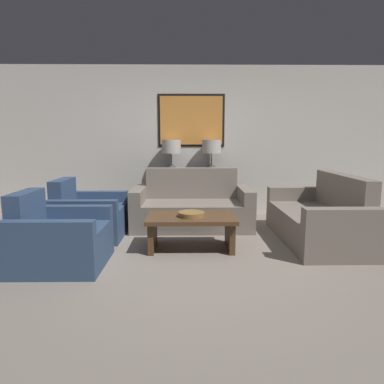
{
  "coord_description": "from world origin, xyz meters",
  "views": [
    {
      "loc": [
        -0.07,
        -3.78,
        1.4
      ],
      "look_at": [
        -0.01,
        0.93,
        0.65
      ],
      "focal_mm": 32.0,
      "sensor_mm": 36.0,
      "label": 1
    }
  ],
  "objects_px": {
    "couch_by_back_wall": "(192,208)",
    "couch_by_side": "(319,219)",
    "table_lamp_left": "(171,150)",
    "armchair_near_back_wall": "(88,217)",
    "decorative_bowl": "(191,214)",
    "table_lamp_right": "(211,150)",
    "armchair_near_camera": "(59,240)",
    "coffee_table": "(191,225)",
    "console_table": "(191,196)"
  },
  "relations": [
    {
      "from": "table_lamp_left",
      "to": "couch_by_back_wall",
      "type": "relative_size",
      "value": 0.33
    },
    {
      "from": "table_lamp_right",
      "to": "coffee_table",
      "type": "relative_size",
      "value": 0.55
    },
    {
      "from": "console_table",
      "to": "couch_by_side",
      "type": "bearing_deg",
      "value": -40.34
    },
    {
      "from": "coffee_table",
      "to": "decorative_bowl",
      "type": "xyz_separation_m",
      "value": [
        0.0,
        -0.05,
        0.15
      ]
    },
    {
      "from": "table_lamp_right",
      "to": "couch_by_side",
      "type": "relative_size",
      "value": 0.33
    },
    {
      "from": "decorative_bowl",
      "to": "couch_by_back_wall",
      "type": "bearing_deg",
      "value": 88.89
    },
    {
      "from": "console_table",
      "to": "table_lamp_left",
      "type": "xyz_separation_m",
      "value": [
        -0.35,
        0.0,
        0.81
      ]
    },
    {
      "from": "armchair_near_back_wall",
      "to": "decorative_bowl",
      "type": "bearing_deg",
      "value": -22.47
    },
    {
      "from": "couch_by_side",
      "to": "armchair_near_back_wall",
      "type": "distance_m",
      "value": 3.21
    },
    {
      "from": "table_lamp_right",
      "to": "armchair_near_camera",
      "type": "height_order",
      "value": "table_lamp_right"
    },
    {
      "from": "couch_by_side",
      "to": "armchair_near_camera",
      "type": "xyz_separation_m",
      "value": [
        -3.2,
        -0.87,
        -0.01
      ]
    },
    {
      "from": "table_lamp_right",
      "to": "couch_by_side",
      "type": "distance_m",
      "value": 2.19
    },
    {
      "from": "table_lamp_right",
      "to": "decorative_bowl",
      "type": "bearing_deg",
      "value": -101.45
    },
    {
      "from": "table_lamp_right",
      "to": "coffee_table",
      "type": "bearing_deg",
      "value": -101.76
    },
    {
      "from": "decorative_bowl",
      "to": "armchair_near_back_wall",
      "type": "distance_m",
      "value": 1.59
    },
    {
      "from": "table_lamp_left",
      "to": "coffee_table",
      "type": "xyz_separation_m",
      "value": [
        0.33,
        -1.78,
        -0.87
      ]
    },
    {
      "from": "couch_by_side",
      "to": "decorative_bowl",
      "type": "distance_m",
      "value": 1.79
    },
    {
      "from": "coffee_table",
      "to": "armchair_near_back_wall",
      "type": "bearing_deg",
      "value": 159.17
    },
    {
      "from": "couch_by_back_wall",
      "to": "couch_by_side",
      "type": "height_order",
      "value": "same"
    },
    {
      "from": "table_lamp_left",
      "to": "armchair_near_back_wall",
      "type": "bearing_deg",
      "value": -132.68
    },
    {
      "from": "couch_by_side",
      "to": "armchair_near_camera",
      "type": "distance_m",
      "value": 3.31
    },
    {
      "from": "couch_by_side",
      "to": "decorative_bowl",
      "type": "relative_size",
      "value": 5.62
    },
    {
      "from": "decorative_bowl",
      "to": "table_lamp_right",
      "type": "bearing_deg",
      "value": 78.55
    },
    {
      "from": "couch_by_side",
      "to": "armchair_near_back_wall",
      "type": "xyz_separation_m",
      "value": [
        -3.2,
        0.23,
        -0.01
      ]
    },
    {
      "from": "console_table",
      "to": "table_lamp_right",
      "type": "distance_m",
      "value": 0.88
    },
    {
      "from": "decorative_bowl",
      "to": "table_lamp_left",
      "type": "bearing_deg",
      "value": 100.11
    },
    {
      "from": "decorative_bowl",
      "to": "armchair_near_back_wall",
      "type": "bearing_deg",
      "value": 157.53
    },
    {
      "from": "table_lamp_right",
      "to": "couch_by_back_wall",
      "type": "xyz_separation_m",
      "value": [
        -0.35,
        -0.69,
        -0.89
      ]
    },
    {
      "from": "coffee_table",
      "to": "armchair_near_camera",
      "type": "relative_size",
      "value": 1.2
    },
    {
      "from": "table_lamp_right",
      "to": "armchair_near_camera",
      "type": "relative_size",
      "value": 0.66
    },
    {
      "from": "armchair_near_camera",
      "to": "couch_by_back_wall",
      "type": "bearing_deg",
      "value": 48.06
    },
    {
      "from": "armchair_near_camera",
      "to": "console_table",
      "type": "bearing_deg",
      "value": 57.64
    },
    {
      "from": "table_lamp_right",
      "to": "armchair_near_back_wall",
      "type": "xyz_separation_m",
      "value": [
        -1.83,
        -1.23,
        -0.9
      ]
    },
    {
      "from": "couch_by_back_wall",
      "to": "coffee_table",
      "type": "height_order",
      "value": "couch_by_back_wall"
    },
    {
      "from": "couch_by_back_wall",
      "to": "armchair_near_back_wall",
      "type": "height_order",
      "value": "couch_by_back_wall"
    },
    {
      "from": "decorative_bowl",
      "to": "armchair_near_camera",
      "type": "relative_size",
      "value": 0.35
    },
    {
      "from": "table_lamp_right",
      "to": "couch_by_back_wall",
      "type": "height_order",
      "value": "table_lamp_right"
    },
    {
      "from": "console_table",
      "to": "coffee_table",
      "type": "xyz_separation_m",
      "value": [
        -0.02,
        -1.78,
        -0.07
      ]
    },
    {
      "from": "table_lamp_left",
      "to": "armchair_near_camera",
      "type": "bearing_deg",
      "value": -115.84
    },
    {
      "from": "console_table",
      "to": "couch_by_back_wall",
      "type": "bearing_deg",
      "value": -90.0
    },
    {
      "from": "console_table",
      "to": "couch_by_back_wall",
      "type": "height_order",
      "value": "couch_by_back_wall"
    },
    {
      "from": "table_lamp_left",
      "to": "table_lamp_right",
      "type": "xyz_separation_m",
      "value": [
        0.7,
        0.0,
        0.0
      ]
    },
    {
      "from": "coffee_table",
      "to": "decorative_bowl",
      "type": "height_order",
      "value": "decorative_bowl"
    },
    {
      "from": "coffee_table",
      "to": "armchair_near_back_wall",
      "type": "xyz_separation_m",
      "value": [
        -1.46,
        0.55,
        -0.03
      ]
    },
    {
      "from": "console_table",
      "to": "table_lamp_right",
      "type": "xyz_separation_m",
      "value": [
        0.35,
        0.0,
        0.81
      ]
    },
    {
      "from": "decorative_bowl",
      "to": "couch_by_side",
      "type": "bearing_deg",
      "value": 11.92
    },
    {
      "from": "decorative_bowl",
      "to": "armchair_near_camera",
      "type": "xyz_separation_m",
      "value": [
        -1.46,
        -0.51,
        -0.17
      ]
    },
    {
      "from": "console_table",
      "to": "table_lamp_right",
      "type": "height_order",
      "value": "table_lamp_right"
    },
    {
      "from": "coffee_table",
      "to": "console_table",
      "type": "bearing_deg",
      "value": 89.28
    },
    {
      "from": "table_lamp_left",
      "to": "table_lamp_right",
      "type": "distance_m",
      "value": 0.7
    }
  ]
}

